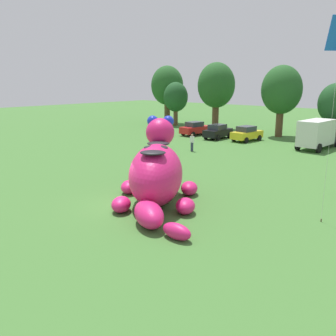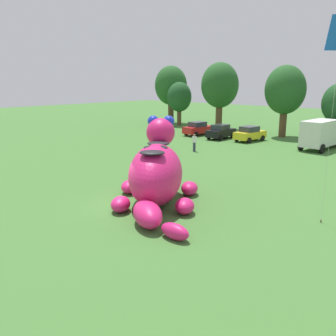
% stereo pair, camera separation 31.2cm
% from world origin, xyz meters
% --- Properties ---
extents(ground_plane, '(160.00, 160.00, 0.00)m').
position_xyz_m(ground_plane, '(0.00, 0.00, 0.00)').
color(ground_plane, '#427533').
extents(giant_inflatable_creature, '(8.10, 7.24, 4.68)m').
position_xyz_m(giant_inflatable_creature, '(1.10, 1.59, 1.71)').
color(giant_inflatable_creature, '#E01E6B').
rests_on(giant_inflatable_creature, ground).
extents(car_red, '(2.27, 4.26, 1.72)m').
position_xyz_m(car_red, '(-13.43, 23.96, 0.86)').
color(car_red, red).
rests_on(car_red, ground).
extents(car_black, '(2.03, 4.15, 1.72)m').
position_xyz_m(car_black, '(-9.65, 23.50, 0.86)').
color(car_black, black).
rests_on(car_black, ground).
extents(car_yellow, '(2.27, 4.26, 1.72)m').
position_xyz_m(car_yellow, '(-6.19, 24.29, 0.86)').
color(car_yellow, yellow).
rests_on(car_yellow, ground).
extents(box_truck, '(2.59, 6.49, 2.95)m').
position_xyz_m(box_truck, '(1.68, 24.94, 1.60)').
color(box_truck, '#333842').
rests_on(box_truck, ground).
extents(tree_far_left, '(5.13, 5.13, 9.11)m').
position_xyz_m(tree_far_left, '(-25.12, 31.69, 5.96)').
color(tree_far_left, brown).
rests_on(tree_far_left, ground).
extents(tree_left, '(3.71, 3.71, 6.58)m').
position_xyz_m(tree_left, '(-21.94, 30.09, 4.30)').
color(tree_left, brown).
rests_on(tree_left, ground).
extents(tree_mid_left, '(5.23, 5.23, 9.29)m').
position_xyz_m(tree_mid_left, '(-15.14, 30.91, 6.07)').
color(tree_mid_left, brown).
rests_on(tree_mid_left, ground).
extents(tree_centre_left, '(4.85, 4.85, 8.61)m').
position_xyz_m(tree_centre_left, '(-4.97, 29.97, 5.63)').
color(tree_centre_left, brown).
rests_on(tree_centre_left, ground).
extents(tree_centre, '(3.68, 3.68, 6.53)m').
position_xyz_m(tree_centre, '(1.31, 30.15, 4.27)').
color(tree_centre, brown).
rests_on(tree_centre, ground).
extents(spectator_near_inflatable, '(0.38, 0.26, 1.71)m').
position_xyz_m(spectator_near_inflatable, '(-6.99, 15.15, 0.85)').
color(spectator_near_inflatable, '#2D334C').
rests_on(spectator_near_inflatable, ground).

